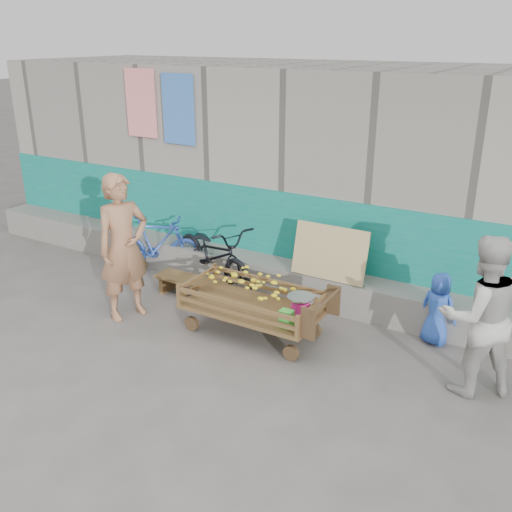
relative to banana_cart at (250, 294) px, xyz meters
The scene contains 9 objects.
ground 1.27m from the banana_cart, 77.89° to the right, with size 80.00×80.00×0.00m, color #524F4A.
building_wall 3.07m from the banana_cart, 85.24° to the left, with size 12.00×3.50×3.00m.
banana_cart is the anchor object (origin of this frame).
bench 1.34m from the banana_cart, 158.70° to the left, with size 1.10×0.33×0.28m.
vendor_man 1.70m from the banana_cart, 166.83° to the right, with size 0.68×0.45×1.87m, color #976647.
woman 2.57m from the banana_cart, ahead, with size 0.81×0.63×1.67m, color #B8B7B1.
child 2.20m from the banana_cart, 24.58° to the left, with size 0.43×0.28×0.89m, color blue.
bicycle_dark 1.46m from the banana_cart, 141.35° to the left, with size 0.65×1.87×0.98m, color black.
bicycle_blue 2.38m from the banana_cart, 157.37° to the left, with size 0.43×1.52×0.91m, color #2949A0.
Camera 1 is at (2.94, -4.13, 3.41)m, focal length 40.00 mm.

